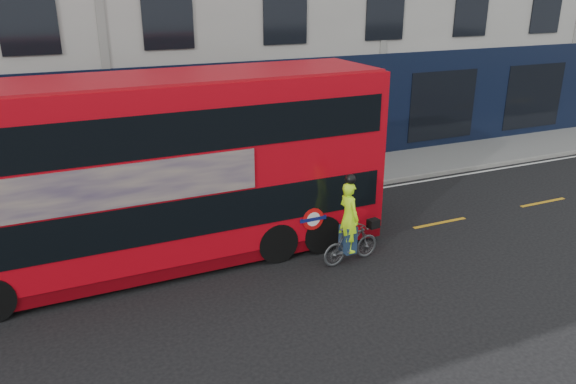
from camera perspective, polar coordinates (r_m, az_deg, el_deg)
ground at (r=12.24m, az=-11.28°, el=-11.74°), size 120.00×120.00×0.00m
pavement at (r=18.01m, az=-16.07°, el=-1.21°), size 60.00×3.00×0.12m
kerb at (r=16.62m, az=-15.28°, el=-2.92°), size 60.00×0.12×0.13m
road_edge_line at (r=16.37m, az=-15.08°, el=-3.50°), size 58.00×0.10×0.01m
lane_dashes at (r=13.51m, az=-12.76°, el=-8.56°), size 58.00×0.12×0.01m
bus at (r=13.40m, az=-13.43°, el=1.95°), size 11.29×2.76×4.53m
cyclist at (r=13.67m, az=6.34°, el=-4.14°), size 1.63×0.68×2.29m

